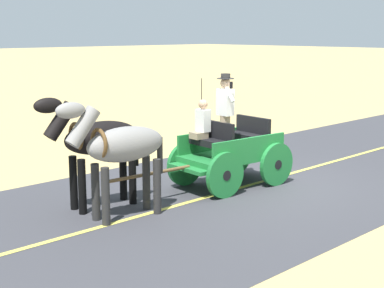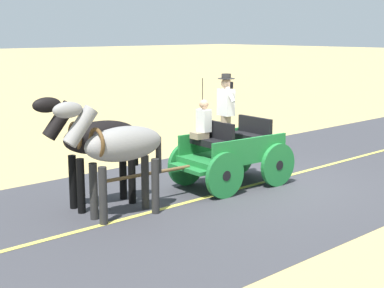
% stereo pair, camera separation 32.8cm
% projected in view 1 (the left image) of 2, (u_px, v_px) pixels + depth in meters
% --- Properties ---
extents(ground_plane, '(200.00, 200.00, 0.00)m').
position_uv_depth(ground_plane, '(258.00, 183.00, 13.03)').
color(ground_plane, tan).
extents(road_surface, '(6.79, 160.00, 0.01)m').
position_uv_depth(road_surface, '(258.00, 183.00, 13.03)').
color(road_surface, '#38383D').
rests_on(road_surface, ground).
extents(road_centre_stripe, '(0.12, 160.00, 0.00)m').
position_uv_depth(road_centre_stripe, '(258.00, 183.00, 13.03)').
color(road_centre_stripe, '#DBCC4C').
rests_on(road_centre_stripe, road_surface).
extents(horse_drawn_carriage, '(1.60, 4.52, 2.50)m').
position_uv_depth(horse_drawn_carriage, '(228.00, 150.00, 12.65)').
color(horse_drawn_carriage, '#1E7233').
rests_on(horse_drawn_carriage, ground).
extents(horse_near_side, '(0.73, 2.14, 2.21)m').
position_uv_depth(horse_near_side, '(121.00, 147.00, 10.36)').
color(horse_near_side, gray).
rests_on(horse_near_side, ground).
extents(horse_off_side, '(0.75, 2.14, 2.21)m').
position_uv_depth(horse_off_side, '(97.00, 141.00, 10.99)').
color(horse_off_side, black).
rests_on(horse_off_side, ground).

